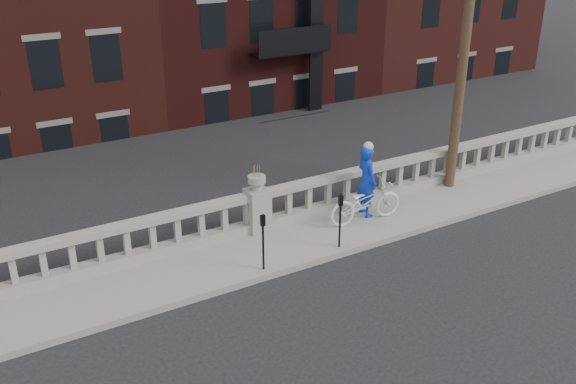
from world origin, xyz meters
name	(u,v)px	position (x,y,z in m)	size (l,w,h in m)	color
ground	(347,311)	(0.00, 0.00, 0.00)	(120.00, 120.00, 0.00)	black
sidewalk	(276,247)	(0.00, 3.00, 0.07)	(32.00, 2.20, 0.15)	gray
balustrade	(257,212)	(0.00, 3.95, 0.64)	(28.00, 0.34, 1.03)	gray
planter_pedestal	(257,205)	(0.00, 3.95, 0.83)	(0.55, 0.55, 1.76)	gray
lower_level	(80,22)	(0.56, 23.04, 2.63)	(80.00, 44.00, 20.80)	#605E59
utility_pole	(469,8)	(6.20, 3.60, 5.24)	(1.60, 0.28, 10.00)	#422D1E
parking_meter_c	(263,236)	(-0.80, 2.15, 1.00)	(0.10, 0.09, 1.36)	black
parking_meter_d	(340,215)	(1.27, 2.15, 1.00)	(0.10, 0.09, 1.36)	black
bicycle	(365,202)	(2.64, 2.97, 0.69)	(0.72, 2.06, 1.08)	white
cyclist	(366,181)	(2.88, 3.28, 1.12)	(0.71, 0.46, 1.94)	#0E37D3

